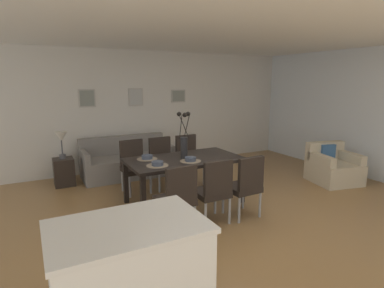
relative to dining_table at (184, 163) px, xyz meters
The scene contains 26 objects.
ground_plane 1.08m from the dining_table, 71.42° to the right, with size 9.00×9.00×0.00m, color olive.
back_wall_panel 2.54m from the dining_table, 83.68° to the left, with size 9.00×0.10×2.60m, color silver.
side_window_wall 3.99m from the dining_table, ahead, with size 0.10×6.30×2.60m, color white.
ceiling_panel 2.03m from the dining_table, 56.26° to the right, with size 9.00×7.20×0.08m, color white.
dining_table is the anchor object (origin of this frame).
dining_chair_near_left 1.06m from the dining_table, 121.07° to the right, with size 0.46×0.46×0.92m.
dining_chair_near_right 1.06m from the dining_table, 121.58° to the left, with size 0.47×0.47×0.92m.
dining_chair_far_left 0.89m from the dining_table, 89.01° to the right, with size 0.45×0.45×0.92m.
dining_chair_far_right 0.90m from the dining_table, 90.37° to the left, with size 0.46×0.46×0.92m.
dining_chair_mid_left 1.07m from the dining_table, 60.43° to the right, with size 0.46×0.46×0.92m.
dining_chair_mid_right 1.05m from the dining_table, 59.01° to the left, with size 0.44×0.44×0.92m.
centerpiece_vase 0.36m from the dining_table, 55.35° to the left, with size 0.21×0.23×0.73m.
placemat_near_left 0.59m from the dining_table, 157.94° to the right, with size 0.32×0.32×0.01m, color #7F705B.
bowl_near_left 0.59m from the dining_table, 157.94° to the right, with size 0.17×0.17×0.07m.
placemat_near_right 0.59m from the dining_table, 157.94° to the left, with size 0.32×0.32×0.01m, color #7F705B.
bowl_near_right 0.59m from the dining_table, 157.94° to the left, with size 0.17×0.17×0.07m.
placemat_far_left 0.23m from the dining_table, 90.00° to the right, with size 0.32×0.32×0.01m, color #7F705B.
bowl_far_left 0.25m from the dining_table, 90.00° to the right, with size 0.17×0.17×0.07m.
sofa 1.97m from the dining_table, 101.75° to the left, with size 1.81×0.84×0.80m.
side_table 2.48m from the dining_table, 131.84° to the left, with size 0.36×0.36×0.52m, color black.
table_lamp 2.45m from the dining_table, 131.84° to the left, with size 0.22×0.22×0.51m.
armchair 3.09m from the dining_table, ahead, with size 0.96×0.96×0.75m.
kitchen_island 2.73m from the dining_table, 125.11° to the right, with size 1.14×0.75×0.92m.
framed_picture_left 2.75m from the dining_table, 113.52° to the left, with size 0.33×0.03×0.37m.
framed_picture_center 2.55m from the dining_table, 90.00° to the left, with size 0.32×0.03×0.38m.
framed_picture_right 2.75m from the dining_table, 66.48° to the left, with size 0.36×0.03×0.30m.
Camera 1 is at (-2.41, -3.52, 1.95)m, focal length 29.27 mm.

